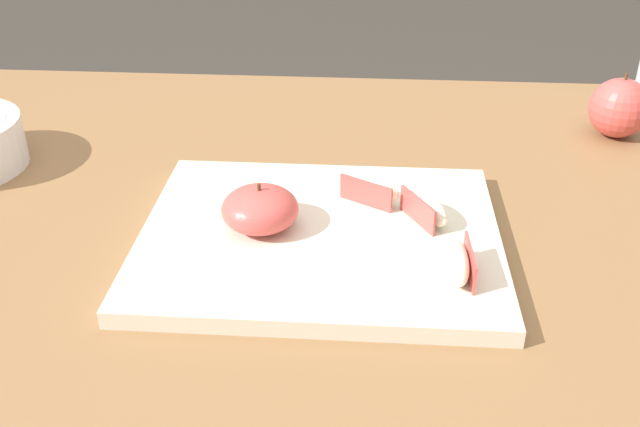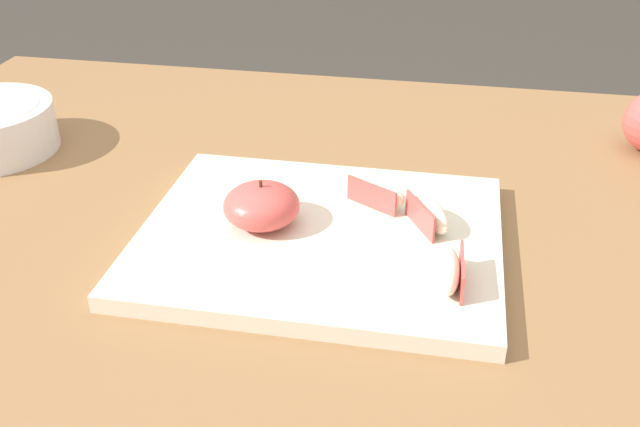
# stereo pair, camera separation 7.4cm
# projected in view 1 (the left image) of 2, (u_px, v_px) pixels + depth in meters

# --- Properties ---
(dining_table) EXTENTS (1.26, 0.86, 0.74)m
(dining_table) POSITION_uv_depth(u_px,v_px,m) (307.00, 280.00, 0.89)
(dining_table) COLOR brown
(dining_table) RESTS_ON ground_plane
(cutting_board) EXTENTS (0.37, 0.30, 0.02)m
(cutting_board) POSITION_uv_depth(u_px,v_px,m) (320.00, 238.00, 0.76)
(cutting_board) COLOR beige
(cutting_board) RESTS_ON dining_table
(apple_half_skin_up) EXTENTS (0.08, 0.08, 0.05)m
(apple_half_skin_up) POSITION_uv_depth(u_px,v_px,m) (260.00, 209.00, 0.75)
(apple_half_skin_up) COLOR #D14C47
(apple_half_skin_up) RESTS_ON cutting_board
(apple_wedge_left) EXTENTS (0.03, 0.07, 0.03)m
(apple_wedge_left) POSITION_uv_depth(u_px,v_px,m) (458.00, 262.00, 0.68)
(apple_wedge_left) COLOR #F4EACC
(apple_wedge_left) RESTS_ON cutting_board
(apple_wedge_back) EXTENTS (0.07, 0.05, 0.03)m
(apple_wedge_back) POSITION_uv_depth(u_px,v_px,m) (371.00, 189.00, 0.80)
(apple_wedge_back) COLOR #F4EACC
(apple_wedge_back) RESTS_ON cutting_board
(apple_wedge_middle) EXTENTS (0.05, 0.07, 0.03)m
(apple_wedge_middle) POSITION_uv_depth(u_px,v_px,m) (426.00, 208.00, 0.76)
(apple_wedge_middle) COLOR #F4EACC
(apple_wedge_middle) RESTS_ON cutting_board
(whole_apple_pink_lady) EXTENTS (0.08, 0.08, 0.09)m
(whole_apple_pink_lady) POSITION_uv_depth(u_px,v_px,m) (619.00, 108.00, 0.98)
(whole_apple_pink_lady) COLOR #D14C47
(whole_apple_pink_lady) RESTS_ON dining_table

